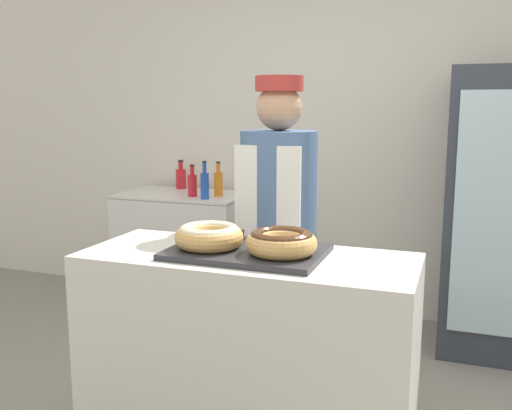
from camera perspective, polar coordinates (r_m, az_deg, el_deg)
The scene contains 14 objects.
wall_back at distance 4.21m, azimuth 9.60°, elevation 7.38°, with size 8.00×0.06×2.70m.
display_counter at distance 2.39m, azimuth -0.86°, elevation -16.09°, with size 1.30×0.53×0.95m.
serving_tray at distance 2.22m, azimuth -0.89°, elevation -4.69°, with size 0.59×0.41×0.02m.
donut_light_glaze at distance 2.23m, azimuth -4.71°, elevation -3.04°, with size 0.27×0.27×0.09m.
donut_chocolate_glaze at distance 2.13m, azimuth 2.55°, elevation -3.65°, with size 0.27×0.27×0.09m.
brownie_back_left at distance 2.39m, azimuth -2.30°, elevation -2.97°, with size 0.07×0.07×0.03m.
brownie_back_right at distance 2.31m, azimuth 3.18°, elevation -3.41°, with size 0.07×0.07×0.03m.
baker_person at distance 2.81m, azimuth 2.20°, elevation -3.44°, with size 0.37×0.37×1.66m.
beverage_fridge at distance 3.81m, azimuth 23.01°, elevation -0.70°, with size 0.62×0.67×1.75m.
chest_freezer at distance 4.36m, azimuth -7.10°, elevation -4.53°, with size 0.94×0.59×0.88m.
bottle_blue at distance 3.98m, azimuth -5.15°, elevation 2.07°, with size 0.06×0.06×0.27m.
bottle_orange at distance 4.10m, azimuth -3.78°, elevation 2.23°, with size 0.06×0.06×0.25m.
bottle_red at distance 4.52m, azimuth -7.52°, elevation 2.73°, with size 0.08×0.08×0.23m.
bottle_red_b at distance 4.11m, azimuth -6.38°, elevation 2.09°, with size 0.07×0.07×0.23m.
Camera 1 is at (0.77, -2.01, 1.52)m, focal length 40.00 mm.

